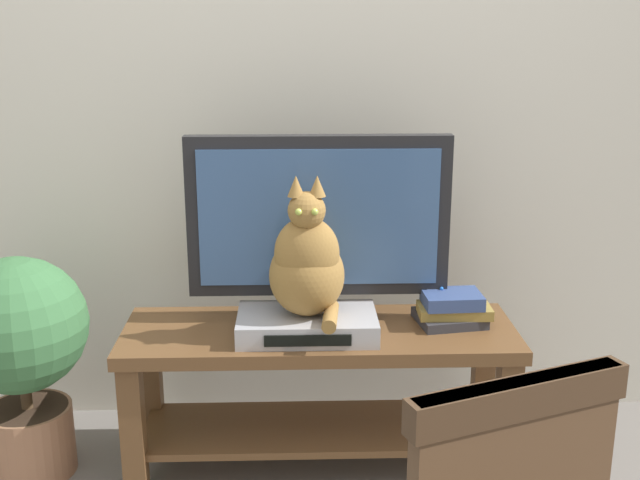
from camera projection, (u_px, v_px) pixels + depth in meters
The scene contains 7 objects.
back_wall at pixel (296, 34), 2.74m from camera, with size 7.00×0.12×2.80m, color beige.
tv_stand at pixel (320, 371), 2.59m from camera, with size 1.26×0.42×0.49m.
tv at pixel (319, 225), 2.53m from camera, with size 0.84×0.20×0.61m.
media_box at pixel (307, 324), 2.49m from camera, with size 0.44×0.26×0.07m.
cat at pixel (307, 264), 2.42m from camera, with size 0.23×0.28×0.45m.
book_stack at pixel (452, 309), 2.57m from camera, with size 0.25×0.21×0.11m.
potted_plant at pixel (21, 347), 2.52m from camera, with size 0.44×0.44×0.74m.
Camera 1 is at (-0.01, -1.77, 1.47)m, focal length 44.44 mm.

